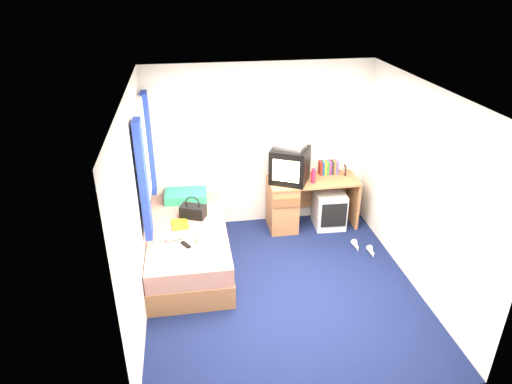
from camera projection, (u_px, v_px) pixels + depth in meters
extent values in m
plane|color=#0C1438|center=(282.00, 287.00, 5.56)|extent=(3.40, 3.40, 0.00)
plane|color=white|center=(288.00, 92.00, 4.50)|extent=(3.40, 3.40, 0.00)
plane|color=silver|center=(260.00, 147.00, 6.54)|extent=(3.20, 0.00, 3.20)
plane|color=silver|center=(332.00, 299.00, 3.53)|extent=(3.20, 0.00, 3.20)
plane|color=silver|center=(137.00, 211.00, 4.81)|extent=(0.00, 3.40, 3.40)
plane|color=silver|center=(420.00, 190.00, 5.26)|extent=(0.00, 3.40, 3.40)
cube|color=#A46D44|center=(189.00, 253.00, 5.96)|extent=(1.00, 2.00, 0.30)
cube|color=brown|center=(230.00, 267.00, 5.67)|extent=(0.02, 0.70, 0.18)
cube|color=silver|center=(188.00, 236.00, 5.84)|extent=(0.98, 1.98, 0.24)
cube|color=teal|center=(186.00, 196.00, 6.45)|extent=(0.60, 0.40, 0.13)
cube|color=#A46D44|center=(313.00, 181.00, 6.60)|extent=(1.30, 0.55, 0.03)
cube|color=#A46D44|center=(282.00, 206.00, 6.70)|extent=(0.40, 0.52, 0.72)
cube|color=#A46D44|center=(352.00, 201.00, 6.86)|extent=(0.04, 0.52, 0.72)
cube|color=#A46D44|center=(324.00, 190.00, 6.98)|extent=(0.78, 0.03, 0.55)
cube|color=silver|center=(329.00, 209.00, 6.79)|extent=(0.45, 0.45, 0.55)
cube|color=black|center=(290.00, 165.00, 6.45)|extent=(0.65, 0.64, 0.50)
cube|color=beige|center=(286.00, 171.00, 6.25)|extent=(0.34, 0.19, 0.31)
cube|color=#ADACAF|center=(291.00, 146.00, 6.33)|extent=(0.49, 0.45, 0.08)
cube|color=maroon|center=(320.00, 168.00, 6.73)|extent=(0.03, 0.13, 0.20)
cube|color=navy|center=(323.00, 168.00, 6.74)|extent=(0.03, 0.13, 0.20)
cube|color=gold|center=(325.00, 168.00, 6.74)|extent=(0.03, 0.13, 0.20)
cube|color=#337F33|center=(327.00, 167.00, 6.75)|extent=(0.03, 0.13, 0.20)
cube|color=#7F337F|center=(329.00, 167.00, 6.75)|extent=(0.03, 0.13, 0.20)
cube|color=#262626|center=(332.00, 167.00, 6.76)|extent=(0.03, 0.13, 0.20)
cube|color=#B26633|center=(334.00, 167.00, 6.76)|extent=(0.03, 0.13, 0.20)
cube|color=#4C4C99|center=(336.00, 167.00, 6.77)|extent=(0.03, 0.13, 0.20)
cube|color=black|center=(345.00, 170.00, 6.73)|extent=(0.04, 0.12, 0.14)
cylinder|color=#E01F44|center=(313.00, 176.00, 6.46)|extent=(0.08, 0.08, 0.20)
cylinder|color=silver|center=(307.00, 173.00, 6.60)|extent=(0.05, 0.05, 0.16)
cube|color=black|center=(193.00, 211.00, 6.00)|extent=(0.37, 0.29, 0.16)
torus|color=black|center=(193.00, 203.00, 5.95)|extent=(0.19, 0.09, 0.20)
cube|color=white|center=(211.00, 235.00, 5.53)|extent=(0.35, 0.31, 0.10)
cube|color=gold|center=(180.00, 224.00, 5.85)|extent=(0.24, 0.30, 0.01)
cylinder|color=white|center=(175.00, 237.00, 5.52)|extent=(0.21, 0.12, 0.07)
cube|color=#FCAD38|center=(186.00, 255.00, 5.23)|extent=(0.19, 0.21, 0.01)
cube|color=black|center=(186.00, 245.00, 5.42)|extent=(0.13, 0.16, 0.02)
cube|color=silver|center=(142.00, 157.00, 5.50)|extent=(0.02, 0.90, 1.10)
cube|color=white|center=(137.00, 110.00, 5.24)|extent=(0.06, 1.06, 0.08)
cube|color=white|center=(148.00, 201.00, 5.76)|extent=(0.06, 1.06, 0.08)
cube|color=navy|center=(143.00, 181.00, 5.00)|extent=(0.08, 0.24, 1.40)
cube|color=navy|center=(149.00, 144.00, 6.05)|extent=(0.08, 0.24, 1.40)
cone|color=white|center=(356.00, 246.00, 6.32)|extent=(0.11, 0.23, 0.09)
cone|color=white|center=(371.00, 252.00, 6.18)|extent=(0.12, 0.23, 0.09)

